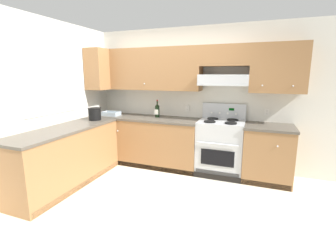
{
  "coord_description": "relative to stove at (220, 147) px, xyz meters",
  "views": [
    {
      "loc": [
        1.46,
        -2.71,
        1.71
      ],
      "look_at": [
        0.18,
        0.7,
        1.0
      ],
      "focal_mm": 25.21,
      "sensor_mm": 36.0,
      "label": 1
    }
  ],
  "objects": [
    {
      "name": "wine_bottle",
      "position": [
        -1.21,
        0.07,
        0.57
      ],
      "size": [
        0.08,
        0.08,
        0.33
      ],
      "color": "black",
      "rests_on": "counter_back_run"
    },
    {
      "name": "counter_back_run",
      "position": [
        -0.85,
        -0.01,
        -0.03
      ],
      "size": [
        3.6,
        0.65,
        0.91
      ],
      "color": "olive",
      "rests_on": "ground_plane"
    },
    {
      "name": "wall_back",
      "position": [
        -0.53,
        0.27,
        1.0
      ],
      "size": [
        4.68,
        0.57,
        2.55
      ],
      "color": "silver",
      "rests_on": "ground_plane"
    },
    {
      "name": "ground_plane",
      "position": [
        -0.93,
        -1.25,
        -0.48
      ],
      "size": [
        7.04,
        7.04,
        0.0
      ],
      "primitive_type": "plane",
      "color": "beige"
    },
    {
      "name": "wall_left",
      "position": [
        -2.52,
        -1.03,
        0.87
      ],
      "size": [
        0.47,
        4.0,
        2.55
      ],
      "color": "silver",
      "rests_on": "ground_plane"
    },
    {
      "name": "counter_left_run",
      "position": [
        -2.17,
        -1.26,
        -0.03
      ],
      "size": [
        0.63,
        1.91,
        0.91
      ],
      "color": "olive",
      "rests_on": "ground_plane"
    },
    {
      "name": "bucket",
      "position": [
        -2.13,
        -0.57,
        0.55
      ],
      "size": [
        0.23,
        0.23,
        0.22
      ],
      "color": "black",
      "rests_on": "counter_left_run"
    },
    {
      "name": "bowl",
      "position": [
        -2.14,
        -0.07,
        0.46
      ],
      "size": [
        0.34,
        0.22,
        0.08
      ],
      "color": "#9EADB7",
      "rests_on": "counter_back_run"
    },
    {
      "name": "stove",
      "position": [
        0.0,
        0.0,
        0.0
      ],
      "size": [
        0.76,
        0.62,
        1.2
      ],
      "color": "#B7BABC",
      "rests_on": "ground_plane"
    }
  ]
}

